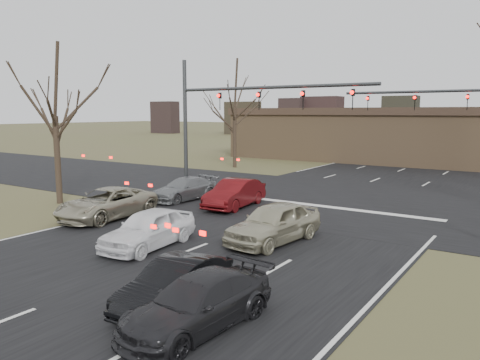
% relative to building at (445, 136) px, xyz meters
% --- Properties ---
extents(ground, '(360.00, 360.00, 0.00)m').
position_rel_building_xyz_m(ground, '(-2.00, -38.00, -2.67)').
color(ground, brown).
rests_on(ground, ground).
extents(road_main, '(14.00, 300.00, 0.02)m').
position_rel_building_xyz_m(road_main, '(-2.00, 22.00, -2.66)').
color(road_main, black).
rests_on(road_main, ground).
extents(road_cross, '(200.00, 14.00, 0.02)m').
position_rel_building_xyz_m(road_cross, '(-2.00, -23.00, -2.65)').
color(road_cross, black).
rests_on(road_cross, ground).
extents(building, '(42.40, 10.40, 5.30)m').
position_rel_building_xyz_m(building, '(0.00, 0.00, 0.00)').
color(building, '#856647').
rests_on(building, ground).
extents(mast_arm_near, '(12.12, 0.24, 8.00)m').
position_rel_building_xyz_m(mast_arm_near, '(-7.23, -25.00, 2.41)').
color(mast_arm_near, '#383A3D').
rests_on(mast_arm_near, ground).
extents(mast_arm_far, '(11.12, 0.24, 8.00)m').
position_rel_building_xyz_m(mast_arm_far, '(4.18, -15.00, 2.35)').
color(mast_arm_far, '#383A3D').
rests_on(mast_arm_far, ground).
extents(tree_left_near, '(5.10, 5.10, 8.50)m').
position_rel_building_xyz_m(tree_left_near, '(-13.50, -32.00, 3.90)').
color(tree_left_near, black).
rests_on(tree_left_near, ground).
extents(tree_left_far, '(5.70, 5.70, 9.50)m').
position_rel_building_xyz_m(tree_left_far, '(-15.00, -13.00, 4.68)').
color(tree_left_far, black).
rests_on(tree_left_far, ground).
extents(car_silver_suv, '(2.64, 5.16, 1.40)m').
position_rel_building_xyz_m(car_silver_suv, '(-8.50, -33.03, -1.97)').
color(car_silver_suv, '#A59F86').
rests_on(car_silver_suv, ground).
extents(car_white_sedan, '(2.03, 4.26, 1.40)m').
position_rel_building_xyz_m(car_white_sedan, '(-3.52, -35.37, -1.96)').
color(car_white_sedan, white).
rests_on(car_white_sedan, ground).
extents(car_black_hatch, '(1.51, 3.72, 1.20)m').
position_rel_building_xyz_m(car_black_hatch, '(0.78, -38.79, -2.06)').
color(car_black_hatch, black).
rests_on(car_black_hatch, ground).
extents(car_charcoal_sedan, '(2.06, 4.25, 1.19)m').
position_rel_building_xyz_m(car_charcoal_sedan, '(2.00, -39.41, -2.07)').
color(car_charcoal_sedan, black).
rests_on(car_charcoal_sedan, ground).
extents(car_grey_ahead, '(2.13, 4.43, 1.24)m').
position_rel_building_xyz_m(car_grey_ahead, '(-8.50, -27.53, -2.04)').
color(car_grey_ahead, slate).
rests_on(car_grey_ahead, ground).
extents(car_red_ahead, '(1.97, 4.51, 1.44)m').
position_rel_building_xyz_m(car_red_ahead, '(-5.00, -27.66, -1.94)').
color(car_red_ahead, '#540C0E').
rests_on(car_red_ahead, ground).
extents(car_silver_ahead, '(2.29, 4.63, 1.52)m').
position_rel_building_xyz_m(car_silver_ahead, '(-0.06, -32.28, -1.91)').
color(car_silver_ahead, '#B3AD90').
rests_on(car_silver_ahead, ground).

